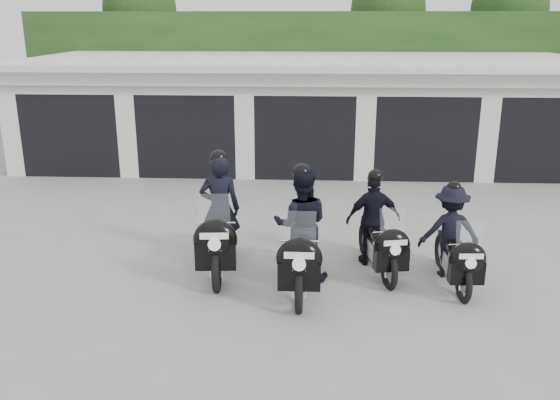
{
  "coord_description": "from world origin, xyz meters",
  "views": [
    {
      "loc": [
        0.15,
        -9.64,
        4.1
      ],
      "look_at": [
        -0.36,
        0.21,
        1.05
      ],
      "focal_mm": 38.0,
      "sensor_mm": 36.0,
      "label": 1
    }
  ],
  "objects_px": {
    "police_bike_b": "(301,234)",
    "police_bike_c": "(376,227)",
    "police_bike_a": "(219,223)",
    "police_bike_d": "(452,238)"
  },
  "relations": [
    {
      "from": "police_bike_b",
      "to": "police_bike_d",
      "type": "height_order",
      "value": "police_bike_b"
    },
    {
      "from": "police_bike_a",
      "to": "police_bike_b",
      "type": "height_order",
      "value": "police_bike_a"
    },
    {
      "from": "police_bike_a",
      "to": "police_bike_b",
      "type": "relative_size",
      "value": 1.03
    },
    {
      "from": "police_bike_a",
      "to": "police_bike_b",
      "type": "distance_m",
      "value": 1.48
    },
    {
      "from": "police_bike_a",
      "to": "police_bike_c",
      "type": "distance_m",
      "value": 2.63
    },
    {
      "from": "police_bike_a",
      "to": "police_bike_d",
      "type": "height_order",
      "value": "police_bike_a"
    },
    {
      "from": "police_bike_a",
      "to": "police_bike_d",
      "type": "xyz_separation_m",
      "value": [
        3.8,
        -0.23,
        -0.1
      ]
    },
    {
      "from": "police_bike_c",
      "to": "police_bike_a",
      "type": "bearing_deg",
      "value": 172.68
    },
    {
      "from": "police_bike_b",
      "to": "police_bike_c",
      "type": "height_order",
      "value": "police_bike_b"
    },
    {
      "from": "police_bike_b",
      "to": "police_bike_c",
      "type": "xyz_separation_m",
      "value": [
        1.25,
        0.71,
        -0.1
      ]
    }
  ]
}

